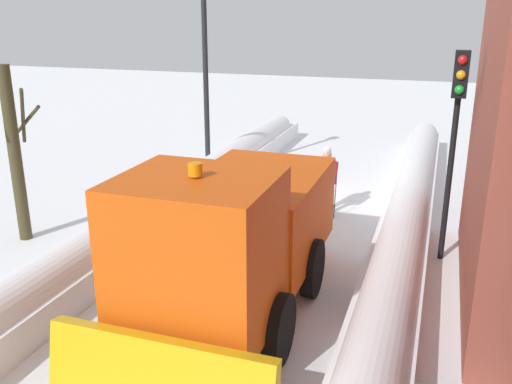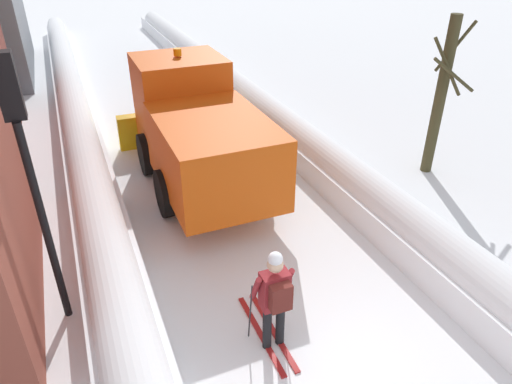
{
  "view_description": "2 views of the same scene",
  "coord_description": "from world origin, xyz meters",
  "px_view_note": "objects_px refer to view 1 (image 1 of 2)",
  "views": [
    {
      "loc": [
        -3.4,
        14.5,
        5.11
      ],
      "look_at": [
        0.1,
        4.11,
        1.52
      ],
      "focal_mm": 39.14,
      "sensor_mm": 36.0,
      "label": 1
    },
    {
      "loc": [
        -2.95,
        -3.84,
        5.77
      ],
      "look_at": [
        -0.17,
        2.84,
        1.6
      ],
      "focal_mm": 32.61,
      "sensor_mm": 36.0,
      "label": 2
    }
  ],
  "objects_px": {
    "plow_truck": "(232,236)",
    "street_lamp": "(205,62)",
    "bare_tree_near": "(15,152)",
    "skier": "(326,177)",
    "traffic_light_pole": "(456,118)"
  },
  "relations": [
    {
      "from": "skier",
      "to": "bare_tree_near",
      "type": "xyz_separation_m",
      "value": [
        6.31,
        3.9,
        1.08
      ]
    },
    {
      "from": "bare_tree_near",
      "to": "traffic_light_pole",
      "type": "bearing_deg",
      "value": -168.74
    },
    {
      "from": "plow_truck",
      "to": "skier",
      "type": "xyz_separation_m",
      "value": [
        -0.47,
        -5.55,
        -0.48
      ]
    },
    {
      "from": "traffic_light_pole",
      "to": "bare_tree_near",
      "type": "bearing_deg",
      "value": 11.26
    },
    {
      "from": "plow_truck",
      "to": "street_lamp",
      "type": "height_order",
      "value": "street_lamp"
    },
    {
      "from": "plow_truck",
      "to": "street_lamp",
      "type": "distance_m",
      "value": 8.84
    },
    {
      "from": "plow_truck",
      "to": "bare_tree_near",
      "type": "xyz_separation_m",
      "value": [
        5.84,
        -1.65,
        0.6
      ]
    },
    {
      "from": "skier",
      "to": "bare_tree_near",
      "type": "relative_size",
      "value": 0.45
    },
    {
      "from": "skier",
      "to": "traffic_light_pole",
      "type": "height_order",
      "value": "traffic_light_pole"
    },
    {
      "from": "skier",
      "to": "street_lamp",
      "type": "xyz_separation_m",
      "value": [
        4.25,
        -2.14,
        2.6
      ]
    },
    {
      "from": "skier",
      "to": "traffic_light_pole",
      "type": "relative_size",
      "value": 0.41
    },
    {
      "from": "street_lamp",
      "to": "skier",
      "type": "bearing_deg",
      "value": 153.26
    },
    {
      "from": "street_lamp",
      "to": "plow_truck",
      "type": "bearing_deg",
      "value": 116.21
    },
    {
      "from": "plow_truck",
      "to": "street_lamp",
      "type": "bearing_deg",
      "value": -63.79
    },
    {
      "from": "street_lamp",
      "to": "bare_tree_near",
      "type": "relative_size",
      "value": 1.44
    }
  ]
}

